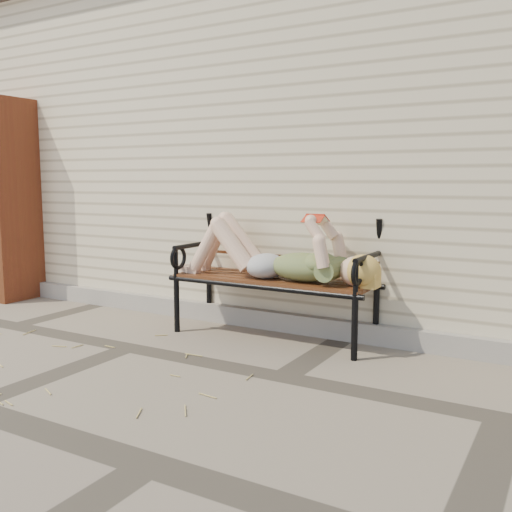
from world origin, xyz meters
The scene contains 8 objects.
ground centered at (0.00, 0.00, 0.00)m, with size 80.00×80.00×0.00m, color #76695A.
house_wall centered at (0.00, 3.00, 1.50)m, with size 8.00×4.00×3.00m, color beige.
house_roof centered at (0.00, 3.00, 3.15)m, with size 8.30×4.30×0.30m, color #483933.
foundation_strip centered at (0.00, 0.97, 0.07)m, with size 8.00×0.10×0.15m, color gray.
brick_pillar centered at (-2.30, 0.75, 1.00)m, with size 0.50×0.50×2.00m, color #954621.
garden_bench centered at (0.77, 0.86, 0.61)m, with size 1.68×0.67×1.09m.
reading_woman centered at (0.78, 0.73, 0.65)m, with size 1.59×0.36×0.50m.
straw_scatter centered at (-0.31, -0.51, 0.01)m, with size 3.04×1.76×0.01m.
Camera 1 is at (2.77, -3.00, 1.19)m, focal length 40.00 mm.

